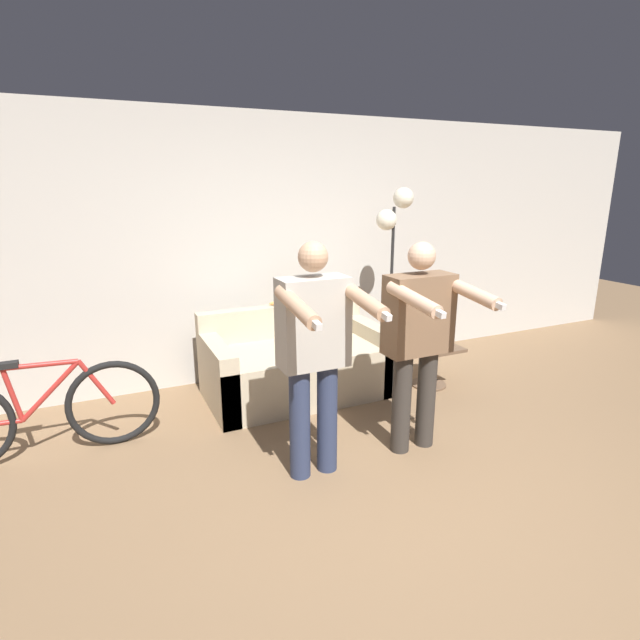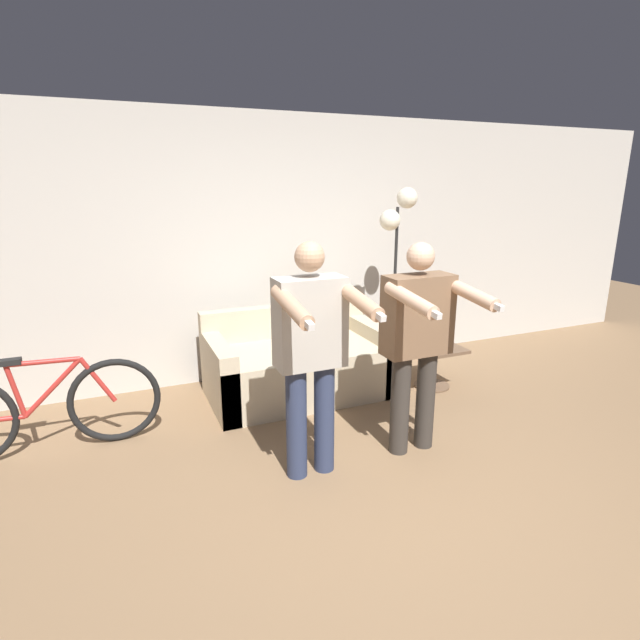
{
  "view_description": "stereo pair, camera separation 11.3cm",
  "coord_description": "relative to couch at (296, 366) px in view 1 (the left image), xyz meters",
  "views": [
    {
      "loc": [
        -1.63,
        -2.1,
        1.94
      ],
      "look_at": [
        -0.05,
        1.34,
        0.9
      ],
      "focal_mm": 28.0,
      "sensor_mm": 36.0,
      "label": 1
    },
    {
      "loc": [
        -1.53,
        -2.14,
        1.94
      ],
      "look_at": [
        -0.05,
        1.34,
        0.9
      ],
      "focal_mm": 28.0,
      "sensor_mm": 36.0,
      "label": 2
    }
  ],
  "objects": [
    {
      "name": "cup",
      "position": [
        1.28,
        -0.3,
        0.19
      ],
      "size": [
        0.07,
        0.07,
        0.11
      ],
      "color": "#3D6693",
      "rests_on": "side_table"
    },
    {
      "name": "person_right",
      "position": [
        0.42,
        -1.31,
        0.62
      ],
      "size": [
        0.56,
        0.67,
        1.55
      ],
      "rotation": [
        0.0,
        0.0,
        0.01
      ],
      "color": "#38332D",
      "rests_on": "ground_plane"
    },
    {
      "name": "couch",
      "position": [
        0.0,
        0.0,
        0.0
      ],
      "size": [
        1.67,
        0.91,
        0.79
      ],
      "color": "beige",
      "rests_on": "ground_plane"
    },
    {
      "name": "ground_plane",
      "position": [
        -0.01,
        -2.0,
        -0.28
      ],
      "size": [
        16.0,
        16.0,
        0.0
      ],
      "primitive_type": "plane",
      "color": "#846647"
    },
    {
      "name": "bicycle",
      "position": [
        -2.09,
        -0.3,
        0.07
      ],
      "size": [
        1.64,
        0.07,
        0.76
      ],
      "color": "black",
      "rests_on": "ground_plane"
    },
    {
      "name": "floor_lamp",
      "position": [
        1.02,
        -0.01,
        1.23
      ],
      "size": [
        0.38,
        0.26,
        1.9
      ],
      "color": "black",
      "rests_on": "ground_plane"
    },
    {
      "name": "wall_back",
      "position": [
        -0.01,
        0.68,
        1.02
      ],
      "size": [
        10.0,
        0.05,
        2.6
      ],
      "color": "beige",
      "rests_on": "ground_plane"
    },
    {
      "name": "person_left",
      "position": [
        -0.4,
        -1.31,
        0.64
      ],
      "size": [
        0.52,
        0.67,
        1.59
      ],
      "rotation": [
        0.0,
        0.0,
        0.0
      ],
      "color": "#2D3856",
      "rests_on": "ground_plane"
    },
    {
      "name": "side_table",
      "position": [
        1.27,
        -0.36,
        0.02
      ],
      "size": [
        0.49,
        0.49,
        0.42
      ],
      "color": "brown",
      "rests_on": "ground_plane"
    },
    {
      "name": "cat",
      "position": [
        0.19,
        0.36,
        0.59
      ],
      "size": [
        0.51,
        0.11,
        0.19
      ],
      "color": "tan",
      "rests_on": "couch"
    }
  ]
}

